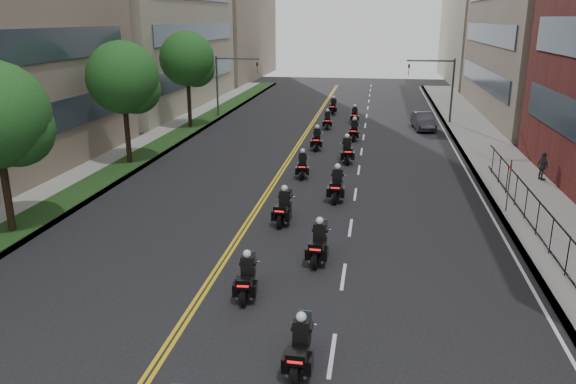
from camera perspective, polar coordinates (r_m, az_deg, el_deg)
name	(u,v)px	position (r m, az deg, el deg)	size (l,w,h in m)	color
sidewalk_right	(509,175)	(35.55, 21.53, 1.63)	(4.00, 90.00, 0.15)	gray
sidewalk_left	(125,159)	(38.22, -16.23, 3.19)	(4.00, 90.00, 0.15)	gray
grass_strip	(136,159)	(37.87, -15.14, 3.30)	(2.00, 90.00, 0.04)	black
iron_fence	(559,245)	(23.08, 25.83, -4.90)	(0.05, 28.00, 1.50)	black
street_trees	(81,95)	(31.29, -20.32, 9.26)	(4.40, 38.40, 7.98)	black
traffic_signal_right	(442,81)	(51.07, 15.34, 10.81)	(4.09, 0.20, 5.60)	#3F3F44
traffic_signal_left	(227,78)	(52.58, -6.21, 11.48)	(4.09, 0.20, 5.60)	#3F3F44
motorcycle_1	(300,348)	(15.29, 1.25, -15.57)	(0.51, 2.21, 1.63)	black
motorcycle_2	(247,279)	(18.93, -4.19, -8.77)	(0.58, 2.19, 1.61)	black
motorcycle_3	(319,244)	(21.47, 3.14, -5.33)	(0.56, 2.36, 1.74)	black
motorcycle_4	(284,208)	(25.38, -0.43, -1.67)	(0.57, 2.37, 1.75)	black
motorcycle_5	(337,186)	(28.71, 4.99, 0.64)	(0.58, 2.54, 1.87)	black
motorcycle_6	(302,166)	(32.78, 1.48, 2.66)	(0.63, 2.26, 1.67)	black
motorcycle_7	(347,151)	(36.33, 6.01, 4.15)	(0.73, 2.51, 1.85)	black
motorcycle_8	(317,140)	(39.78, 2.95, 5.31)	(0.56, 2.37, 1.75)	black
motorcycle_9	(354,131)	(43.10, 6.74, 6.17)	(0.57, 2.42, 1.79)	black
motorcycle_10	(327,121)	(47.52, 4.03, 7.22)	(0.57, 2.25, 1.66)	black
motorcycle_11	(355,116)	(50.40, 6.78, 7.72)	(0.54, 2.23, 1.65)	black
motorcycle_12	(333,107)	(54.74, 4.61, 8.60)	(0.56, 2.41, 1.78)	black
parked_sedan	(423,121)	(48.33, 13.59, 7.01)	(1.49, 4.28, 1.41)	black
pedestrian_c	(543,166)	(34.69, 24.46, 2.40)	(0.93, 0.39, 1.59)	#393940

